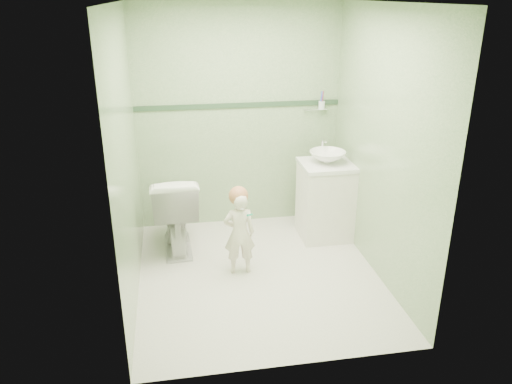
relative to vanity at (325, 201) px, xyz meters
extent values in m
plane|color=beige|center=(-0.84, -0.70, -0.40)|extent=(2.50, 2.50, 0.00)
cube|color=#81A977|center=(-0.84, 0.55, 0.80)|extent=(2.20, 0.04, 2.40)
cube|color=#81A977|center=(-0.84, -1.95, 0.80)|extent=(2.20, 0.04, 2.40)
cube|color=#81A977|center=(-1.94, -0.70, 0.80)|extent=(0.04, 2.50, 2.40)
cube|color=#81A977|center=(0.26, -0.70, 0.80)|extent=(0.04, 2.50, 2.40)
plane|color=white|center=(-0.84, -0.70, 2.00)|extent=(2.50, 2.50, 0.00)
cube|color=#2C4830|center=(-0.84, 0.54, 0.95)|extent=(2.20, 0.02, 0.05)
cube|color=silver|center=(0.00, 0.00, 0.00)|extent=(0.52, 0.50, 0.80)
cube|color=white|center=(0.00, 0.00, 0.41)|extent=(0.54, 0.52, 0.04)
imported|color=white|center=(0.00, 0.00, 0.49)|extent=(0.37, 0.37, 0.13)
cylinder|color=silver|center=(0.00, 0.20, 0.55)|extent=(0.03, 0.03, 0.18)
cylinder|color=silver|center=(0.00, 0.15, 0.63)|extent=(0.02, 0.12, 0.02)
cylinder|color=silver|center=(0.00, 0.50, 0.88)|extent=(0.26, 0.02, 0.02)
cylinder|color=silver|center=(0.06, 0.48, 0.93)|extent=(0.07, 0.07, 0.09)
cylinder|color=blue|center=(0.05, 0.47, 1.00)|extent=(0.01, 0.01, 0.17)
cylinder|color=red|center=(0.07, 0.48, 1.00)|extent=(0.01, 0.01, 0.17)
cylinder|color=#7D47A2|center=(0.06, 0.47, 1.00)|extent=(0.01, 0.01, 0.17)
imported|color=white|center=(-1.58, -0.01, 0.01)|extent=(0.48, 0.82, 0.82)
imported|color=white|center=(-1.01, -0.60, 0.00)|extent=(0.29, 0.20, 0.80)
sphere|color=#B37049|center=(-1.01, -0.58, 0.36)|extent=(0.18, 0.18, 0.18)
cylinder|color=#08966D|center=(-0.93, -0.73, 0.24)|extent=(0.08, 0.13, 0.06)
cube|color=white|center=(-0.99, -0.68, 0.28)|extent=(0.03, 0.03, 0.02)
camera|label=1|loc=(-1.56, -4.74, 2.07)|focal=35.32mm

